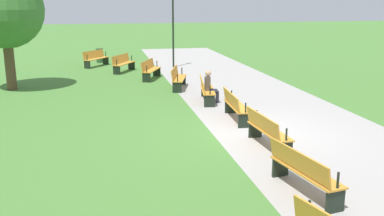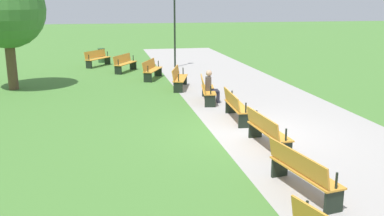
{
  "view_description": "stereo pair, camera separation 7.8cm",
  "coord_description": "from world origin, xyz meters",
  "views": [
    {
      "loc": [
        11.01,
        -4.05,
        3.64
      ],
      "look_at": [
        -0.0,
        -1.75,
        0.8
      ],
      "focal_mm": 40.09,
      "sensor_mm": 36.0,
      "label": 1
    },
    {
      "loc": [
        11.03,
        -3.97,
        3.64
      ],
      "look_at": [
        -0.0,
        -1.75,
        0.8
      ],
      "focal_mm": 40.09,
      "sensor_mm": 36.0,
      "label": 2
    }
  ],
  "objects": [
    {
      "name": "trash_bin",
      "position": [
        -15.19,
        -4.23,
        0.43
      ],
      "size": [
        0.42,
        0.42,
        0.85
      ],
      "primitive_type": "cylinder",
      "color": "#2D512D",
      "rests_on": "ground"
    },
    {
      "name": "bench_5",
      "position": [
        -1.33,
        -0.11,
        0.48
      ],
      "size": [
        1.88,
        0.58,
        0.89
      ],
      "rotation": [
        0.0,
        0.0,
        -0.06
      ],
      "color": "orange",
      "rests_on": "ground"
    },
    {
      "name": "bench_6",
      "position": [
        1.33,
        -0.11,
        0.48
      ],
      "size": [
        1.88,
        0.58,
        0.89
      ],
      "rotation": [
        0.0,
        0.0,
        0.06
      ],
      "color": "orange",
      "rests_on": "ground"
    },
    {
      "name": "bench_0",
      "position": [
        -13.66,
        -4.46,
        0.48
      ],
      "size": [
        1.78,
        1.47,
        0.89
      ],
      "rotation": [
        0.0,
        0.0,
        -0.63
      ],
      "color": "orange",
      "rests_on": "ground"
    },
    {
      "name": "bench_3",
      "position": [
        -6.54,
        -1.0,
        0.48
      ],
      "size": [
        1.91,
        0.97,
        0.89
      ],
      "rotation": [
        0.0,
        0.0,
        -0.28
      ],
      "color": "orange",
      "rests_on": "ground"
    },
    {
      "name": "bench_1",
      "position": [
        -11.42,
        -3.04,
        0.48
      ],
      "size": [
        1.85,
        1.32,
        0.89
      ],
      "rotation": [
        0.0,
        0.0,
        -0.51
      ],
      "color": "orange",
      "rests_on": "ground"
    },
    {
      "name": "path_paving",
      "position": [
        0.0,
        1.42,
        0.0
      ],
      "size": [
        43.74,
        5.13,
        0.01
      ],
      "primitive_type": "cube",
      "color": "#A39E99",
      "rests_on": "ground"
    },
    {
      "name": "ground_plane",
      "position": [
        0.0,
        0.0,
        0.0
      ],
      "size": [
        120.0,
        120.0,
        0.0
      ],
      "primitive_type": "plane",
      "color": "#477A33"
    },
    {
      "name": "bench_7",
      "position": [
        3.96,
        -0.41,
        0.48
      ],
      "size": [
        1.91,
        0.78,
        0.89
      ],
      "rotation": [
        0.0,
        0.0,
        0.17
      ],
      "color": "orange",
      "rests_on": "ground"
    },
    {
      "name": "bench_4",
      "position": [
        -3.96,
        -0.41,
        0.48
      ],
      "size": [
        1.91,
        0.78,
        0.89
      ],
      "rotation": [
        0.0,
        0.0,
        -0.17
      ],
      "color": "orange",
      "rests_on": "ground"
    },
    {
      "name": "person_seated",
      "position": [
        -3.77,
        -0.29,
        0.64
      ],
      "size": [
        0.39,
        0.56,
        1.2
      ],
      "rotation": [
        0.0,
        0.0,
        -0.17
      ],
      "color": "#4C4238",
      "rests_on": "ground"
    },
    {
      "name": "bench_2",
      "position": [
        -9.04,
        -1.88,
        0.48
      ],
      "size": [
        1.89,
        1.15,
        0.89
      ],
      "rotation": [
        0.0,
        0.0,
        -0.4
      ],
      "color": "orange",
      "rests_on": "ground"
    },
    {
      "name": "tree_4",
      "position": [
        -7.76,
        -7.83,
        3.26
      ],
      "size": [
        3.14,
        3.14,
        4.85
      ],
      "color": "brown",
      "rests_on": "ground"
    },
    {
      "name": "lamp_post",
      "position": [
        -12.5,
        -0.2,
        2.94
      ],
      "size": [
        0.32,
        0.32,
        4.25
      ],
      "color": "black",
      "rests_on": "ground"
    }
  ]
}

